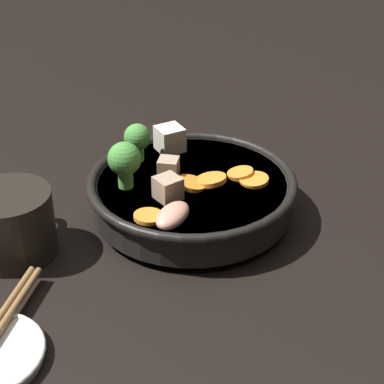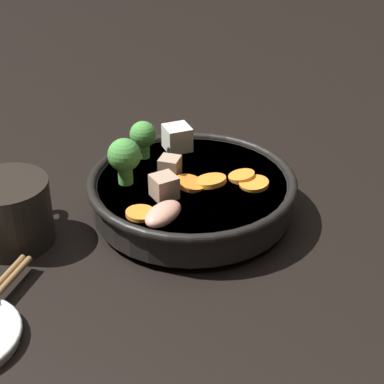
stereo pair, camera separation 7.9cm
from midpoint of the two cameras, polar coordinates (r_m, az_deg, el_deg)
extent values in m
plane|color=black|center=(0.81, -2.80, -2.12)|extent=(3.00, 3.00, 0.00)
cylinder|color=black|center=(0.81, -2.81, -1.82)|extent=(0.14, 0.14, 0.01)
cylinder|color=black|center=(0.80, -2.85, -0.33)|extent=(0.25, 0.25, 0.04)
torus|color=black|center=(0.79, -2.89, 0.90)|extent=(0.26, 0.26, 0.01)
cylinder|color=brown|center=(0.79, -2.87, 0.22)|extent=(0.23, 0.23, 0.02)
cylinder|color=orange|center=(0.80, 1.48, 1.57)|extent=(0.04, 0.04, 0.01)
cylinder|color=orange|center=(0.78, -1.22, 0.89)|extent=(0.05, 0.05, 0.01)
cylinder|color=orange|center=(0.78, -3.03, 0.67)|extent=(0.05, 0.05, 0.01)
cylinder|color=orange|center=(0.78, 2.66, 0.98)|extent=(0.05, 0.05, 0.01)
cylinder|color=orange|center=(0.72, -7.04, -2.27)|extent=(0.05, 0.05, 0.01)
cylinder|color=#59B84C|center=(0.78, -8.85, 1.17)|extent=(0.02, 0.02, 0.02)
sphere|color=#47933D|center=(0.76, -9.01, 2.87)|extent=(0.04, 0.04, 0.04)
cylinder|color=#59B84C|center=(0.84, -7.55, 3.42)|extent=(0.02, 0.02, 0.02)
sphere|color=#47933D|center=(0.83, -7.66, 4.79)|extent=(0.03, 0.03, 0.03)
cube|color=silver|center=(0.85, -4.67, 4.66)|extent=(0.05, 0.05, 0.03)
cube|color=tan|center=(0.75, -5.21, 0.26)|extent=(0.04, 0.04, 0.03)
cube|color=tan|center=(0.79, -4.98, 2.08)|extent=(0.03, 0.03, 0.02)
ellipsoid|color=#EA9E84|center=(0.70, -4.96, -2.18)|extent=(0.06, 0.05, 0.02)
cylinder|color=black|center=(0.76, -18.69, -2.81)|extent=(0.10, 0.10, 0.08)
torus|color=black|center=(0.80, -17.48, -0.63)|extent=(0.04, 0.01, 0.04)
camera|label=1|loc=(0.04, -92.86, -1.73)|focal=60.00mm
camera|label=2|loc=(0.04, 87.14, 1.73)|focal=60.00mm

